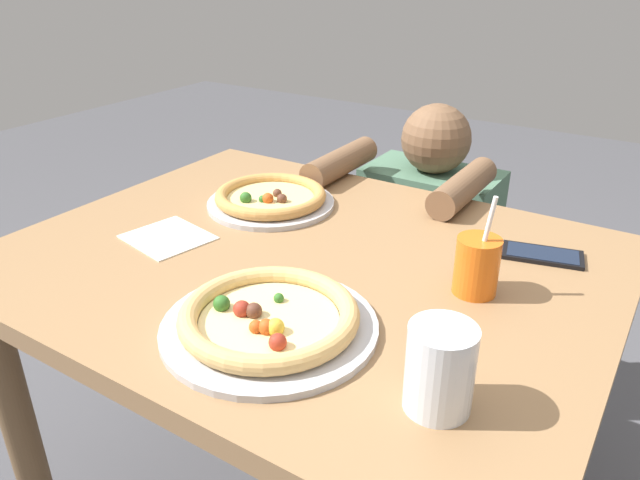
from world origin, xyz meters
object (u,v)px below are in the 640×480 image
cell_phone (542,255)px  diner_seated (424,268)px  water_cup_clear (440,368)px  pizza_near (269,319)px  drink_cup_colored (477,265)px  pizza_far (271,198)px

cell_phone → diner_seated: diner_seated is taller
water_cup_clear → diner_seated: size_ratio=0.13×
pizza_near → drink_cup_colored: size_ratio=1.89×
pizza_far → drink_cup_colored: bearing=-12.8°
pizza_far → water_cup_clear: 0.73m
pizza_near → pizza_far: 0.51m
diner_seated → pizza_near: bearing=-83.1°
pizza_near → water_cup_clear: bearing=-4.1°
cell_phone → diner_seated: bearing=134.5°
pizza_near → drink_cup_colored: bearing=51.3°
pizza_near → pizza_far: size_ratio=1.16×
drink_cup_colored → diner_seated: drink_cup_colored is taller
water_cup_clear → pizza_near: bearing=175.9°
drink_cup_colored → diner_seated: size_ratio=0.20×
pizza_near → pizza_far: same height
pizza_far → drink_cup_colored: drink_cup_colored is taller
pizza_far → drink_cup_colored: (0.53, -0.12, 0.03)m
pizza_near → drink_cup_colored: drink_cup_colored is taller
pizza_far → diner_seated: diner_seated is taller
water_cup_clear → cell_phone: 0.51m
water_cup_clear → diner_seated: (-0.40, 0.92, -0.39)m
drink_cup_colored → cell_phone: 0.22m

